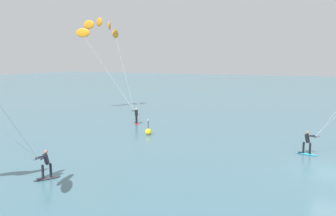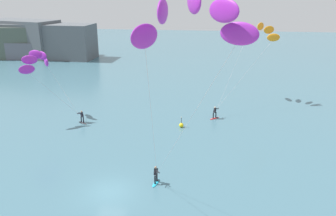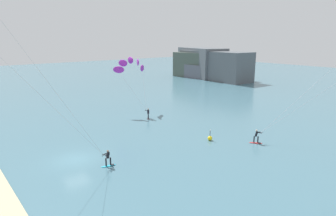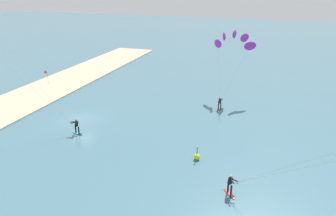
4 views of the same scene
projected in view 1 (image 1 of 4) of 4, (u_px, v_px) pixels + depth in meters
ground_plane at (336, 173)px, 20.97m from camera, size 240.00×240.00×0.00m
kitesurfer_mid_water at (101, 31)px, 43.79m from camera, size 9.44×11.35×11.70m
marker_buoy at (148, 132)px, 31.37m from camera, size 0.56×0.56×1.38m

